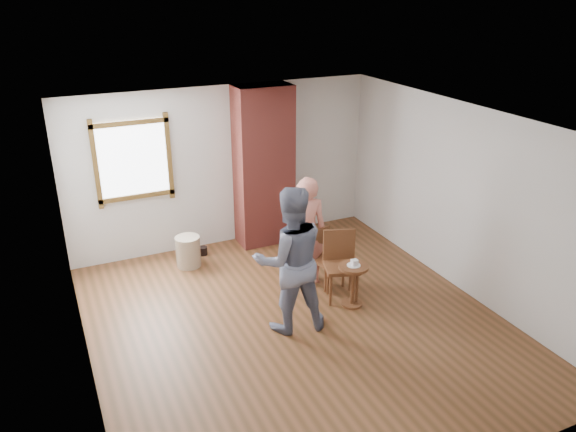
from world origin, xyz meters
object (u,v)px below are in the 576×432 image
at_px(side_table, 353,279).
at_px(person_pink, 306,231).
at_px(dining_chair_left, 340,261).
at_px(dining_chair_right, 324,255).
at_px(stoneware_crock, 188,251).
at_px(man, 290,260).

bearing_deg(side_table, person_pink, 108.72).
height_order(dining_chair_left, person_pink, person_pink).
bearing_deg(dining_chair_right, person_pink, 118.26).
xyz_separation_m(stoneware_crock, person_pink, (1.41, -1.19, 0.56)).
height_order(dining_chair_right, side_table, dining_chair_right).
distance_m(stoneware_crock, dining_chair_right, 2.13).
xyz_separation_m(dining_chair_left, side_table, (0.02, -0.31, -0.13)).
xyz_separation_m(dining_chair_left, person_pink, (-0.26, 0.54, 0.27)).
bearing_deg(stoneware_crock, side_table, -50.22).
distance_m(dining_chair_left, man, 1.11).
height_order(stoneware_crock, dining_chair_right, dining_chair_right).
height_order(dining_chair_right, man, man).
bearing_deg(dining_chair_left, dining_chair_right, 118.04).
bearing_deg(stoneware_crock, dining_chair_right, -40.65).
bearing_deg(dining_chair_left, stoneware_crock, 151.91).
distance_m(stoneware_crock, man, 2.36).
relative_size(stoneware_crock, man, 0.26).
bearing_deg(man, person_pink, -117.24).
relative_size(man, person_pink, 1.17).
height_order(dining_chair_left, dining_chair_right, dining_chair_left).
bearing_deg(side_table, dining_chair_left, 94.24).
relative_size(dining_chair_right, person_pink, 0.52).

